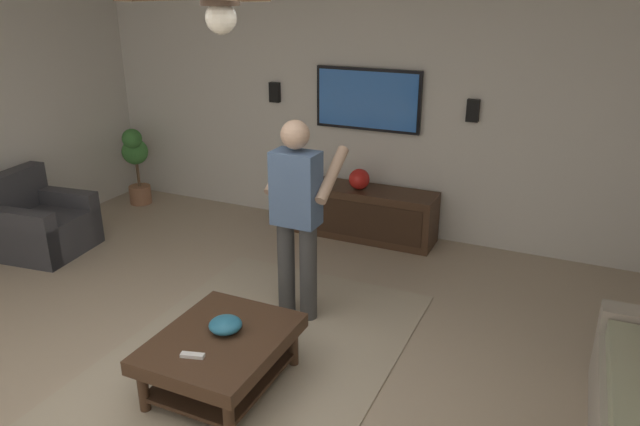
# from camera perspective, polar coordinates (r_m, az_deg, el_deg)

# --- Properties ---
(ground_plane) EXTENTS (8.10, 8.10, 0.00)m
(ground_plane) POSITION_cam_1_polar(r_m,az_deg,el_deg) (4.15, -12.41, -17.64)
(ground_plane) COLOR tan
(wall_back_tv) EXTENTS (0.10, 6.88, 2.80)m
(wall_back_tv) POSITION_cam_1_polar(r_m,az_deg,el_deg) (6.39, 5.31, 10.51)
(wall_back_tv) COLOR silver
(wall_back_tv) RESTS_ON ground
(area_rug) EXTENTS (3.19, 1.97, 0.01)m
(area_rug) POSITION_cam_1_polar(r_m,az_deg,el_deg) (4.40, -7.72, -14.67)
(area_rug) COLOR tan
(area_rug) RESTS_ON ground
(armchair) EXTENTS (0.89, 0.90, 0.82)m
(armchair) POSITION_cam_1_polar(r_m,az_deg,el_deg) (6.67, -25.30, -1.08)
(armchair) COLOR #38383D
(armchair) RESTS_ON ground
(coffee_table) EXTENTS (1.00, 0.80, 0.40)m
(coffee_table) POSITION_cam_1_polar(r_m,az_deg,el_deg) (4.10, -9.44, -12.81)
(coffee_table) COLOR #422B1C
(coffee_table) RESTS_ON ground
(media_console) EXTENTS (0.45, 1.70, 0.55)m
(media_console) POSITION_cam_1_polar(r_m,az_deg,el_deg) (6.41, 3.55, 0.12)
(media_console) COLOR #422B1C
(media_console) RESTS_ON ground
(tv) EXTENTS (0.05, 1.15, 0.65)m
(tv) POSITION_cam_1_polar(r_m,az_deg,el_deg) (6.32, 4.60, 10.81)
(tv) COLOR black
(person_standing) EXTENTS (0.54, 0.54, 1.64)m
(person_standing) POSITION_cam_1_polar(r_m,az_deg,el_deg) (4.61, -2.19, 0.34)
(person_standing) COLOR #3F3F3F
(person_standing) RESTS_ON ground
(potted_plant_tall) EXTENTS (0.36, 0.33, 0.96)m
(potted_plant_tall) POSITION_cam_1_polar(r_m,az_deg,el_deg) (7.65, -17.27, 4.99)
(potted_plant_tall) COLOR #9E6B4C
(potted_plant_tall) RESTS_ON ground
(bowl) EXTENTS (0.22, 0.22, 0.10)m
(bowl) POSITION_cam_1_polar(r_m,az_deg,el_deg) (4.06, -9.07, -10.56)
(bowl) COLOR teal
(bowl) RESTS_ON coffee_table
(remote_white) EXTENTS (0.08, 0.16, 0.02)m
(remote_white) POSITION_cam_1_polar(r_m,az_deg,el_deg) (3.87, -12.15, -13.23)
(remote_white) COLOR white
(remote_white) RESTS_ON coffee_table
(vase_round) EXTENTS (0.22, 0.22, 0.22)m
(vase_round) POSITION_cam_1_polar(r_m,az_deg,el_deg) (6.24, 3.79, 3.27)
(vase_round) COLOR red
(vase_round) RESTS_ON media_console
(wall_speaker_left) EXTENTS (0.06, 0.12, 0.22)m
(wall_speaker_left) POSITION_cam_1_polar(r_m,az_deg,el_deg) (6.05, 14.48, 9.51)
(wall_speaker_left) COLOR black
(wall_speaker_right) EXTENTS (0.06, 0.12, 0.22)m
(wall_speaker_right) POSITION_cam_1_polar(r_m,az_deg,el_deg) (6.79, -4.37, 11.49)
(wall_speaker_right) COLOR black
(ceiling_fan) EXTENTS (1.20, 1.09, 0.46)m
(ceiling_fan) POSITION_cam_1_polar(r_m,az_deg,el_deg) (3.19, -9.48, 19.30)
(ceiling_fan) COLOR #4C3828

